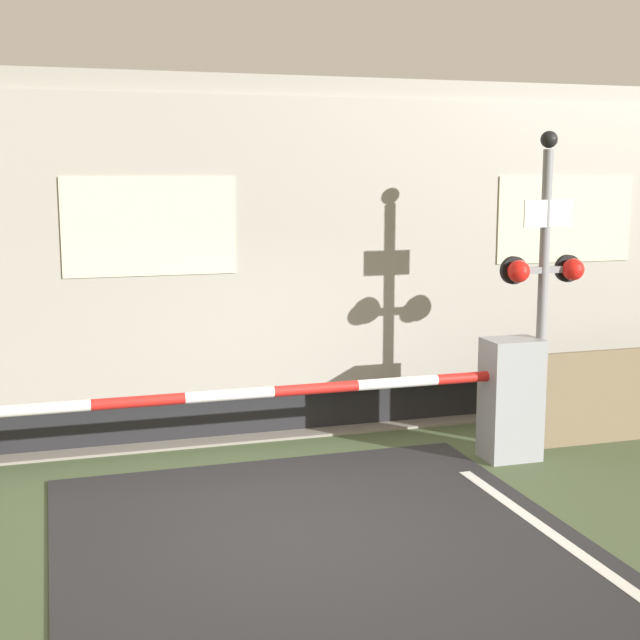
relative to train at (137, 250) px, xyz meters
The scene contains 5 objects.
ground_plane 4.91m from the train, 76.58° to the right, with size 80.00×80.00×0.00m, color #475638.
track_bed 2.36m from the train, ahead, with size 36.00×3.20×0.13m.
train is the anchor object (origin of this frame).
crossing_barrier 4.64m from the train, 42.16° to the right, with size 5.73×0.44×1.34m.
signal_post 5.01m from the train, 36.67° to the right, with size 0.96×0.26×3.55m.
Camera 1 is at (-2.09, -7.09, 3.11)m, focal length 50.00 mm.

